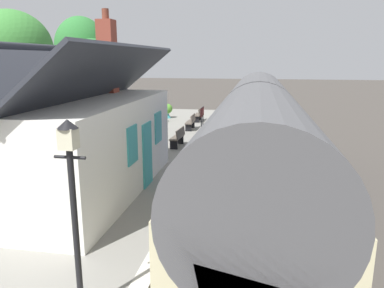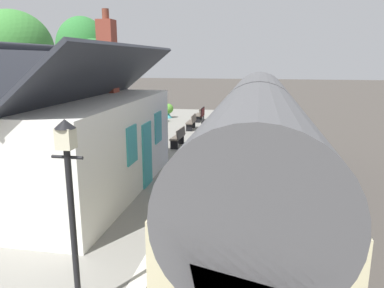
{
  "view_description": "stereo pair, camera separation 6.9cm",
  "coord_description": "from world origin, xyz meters",
  "px_view_note": "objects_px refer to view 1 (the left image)",
  "views": [
    {
      "loc": [
        -13.75,
        -0.84,
        5.02
      ],
      "look_at": [
        -0.61,
        1.5,
        1.89
      ],
      "focal_mm": 34.35,
      "sensor_mm": 36.0,
      "label": 1
    },
    {
      "loc": [
        -13.74,
        -0.91,
        5.02
      ],
      "look_at": [
        -0.61,
        1.5,
        1.89
      ],
      "focal_mm": 34.35,
      "sensor_mm": 36.0,
      "label": 2
    }
  ],
  "objects_px": {
    "train": "(257,145)",
    "tree_far_left": "(93,65)",
    "bench_by_lamp": "(199,114)",
    "planter_bench_left": "(159,115)",
    "planter_bench_right": "(210,127)",
    "station_building": "(82,142)",
    "bench_near_building": "(191,122)",
    "planter_edge_far": "(167,110)",
    "tree_mid_background": "(13,50)",
    "bench_mid_platform": "(178,137)",
    "tree_behind_building": "(81,47)",
    "lamp_post_platform": "(72,181)",
    "station_sign_board": "(202,115)"
  },
  "relations": [
    {
      "from": "station_building",
      "to": "planter_edge_far",
      "type": "xyz_separation_m",
      "value": [
        14.66,
        0.9,
        -1.04
      ]
    },
    {
      "from": "station_building",
      "to": "bench_near_building",
      "type": "bearing_deg",
      "value": -8.04
    },
    {
      "from": "station_building",
      "to": "tree_behind_building",
      "type": "bearing_deg",
      "value": 25.97
    },
    {
      "from": "train",
      "to": "station_sign_board",
      "type": "distance_m",
      "value": 7.74
    },
    {
      "from": "planter_bench_right",
      "to": "station_building",
      "type": "bearing_deg",
      "value": 163.23
    },
    {
      "from": "train",
      "to": "tree_mid_background",
      "type": "distance_m",
      "value": 11.72
    },
    {
      "from": "planter_bench_left",
      "to": "station_sign_board",
      "type": "distance_m",
      "value": 5.29
    },
    {
      "from": "station_sign_board",
      "to": "tree_far_left",
      "type": "bearing_deg",
      "value": 55.86
    },
    {
      "from": "bench_mid_platform",
      "to": "tree_behind_building",
      "type": "xyz_separation_m",
      "value": [
        11.03,
        10.14,
        4.5
      ]
    },
    {
      "from": "station_building",
      "to": "bench_by_lamp",
      "type": "relative_size",
      "value": 5.71
    },
    {
      "from": "train",
      "to": "tree_mid_background",
      "type": "relative_size",
      "value": 2.27
    },
    {
      "from": "planter_bench_right",
      "to": "tree_behind_building",
      "type": "distance_m",
      "value": 14.58
    },
    {
      "from": "station_sign_board",
      "to": "tree_far_left",
      "type": "distance_m",
      "value": 10.96
    },
    {
      "from": "planter_edge_far",
      "to": "tree_behind_building",
      "type": "bearing_deg",
      "value": 70.11
    },
    {
      "from": "planter_bench_left",
      "to": "lamp_post_platform",
      "type": "bearing_deg",
      "value": -168.94
    },
    {
      "from": "planter_edge_far",
      "to": "tree_far_left",
      "type": "xyz_separation_m",
      "value": [
        0.25,
        5.51,
        3.07
      ]
    },
    {
      "from": "lamp_post_platform",
      "to": "tree_far_left",
      "type": "xyz_separation_m",
      "value": [
        20.36,
        8.99,
        1.32
      ]
    },
    {
      "from": "train",
      "to": "tree_far_left",
      "type": "distance_m",
      "value": 17.82
    },
    {
      "from": "bench_by_lamp",
      "to": "lamp_post_platform",
      "type": "bearing_deg",
      "value": -176.74
    },
    {
      "from": "planter_bench_right",
      "to": "lamp_post_platform",
      "type": "bearing_deg",
      "value": 179.06
    },
    {
      "from": "tree_behind_building",
      "to": "bench_mid_platform",
      "type": "bearing_deg",
      "value": -137.41
    },
    {
      "from": "lamp_post_platform",
      "to": "planter_edge_far",
      "type": "bearing_deg",
      "value": 9.82
    },
    {
      "from": "station_building",
      "to": "planter_bench_right",
      "type": "relative_size",
      "value": 9.31
    },
    {
      "from": "bench_by_lamp",
      "to": "station_sign_board",
      "type": "height_order",
      "value": "station_sign_board"
    },
    {
      "from": "planter_edge_far",
      "to": "planter_bench_right",
      "type": "bearing_deg",
      "value": -144.89
    },
    {
      "from": "bench_by_lamp",
      "to": "planter_bench_left",
      "type": "height_order",
      "value": "planter_bench_left"
    },
    {
      "from": "train",
      "to": "planter_edge_far",
      "type": "height_order",
      "value": "train"
    },
    {
      "from": "bench_near_building",
      "to": "tree_behind_building",
      "type": "xyz_separation_m",
      "value": [
        6.7,
        9.99,
        4.5
      ]
    },
    {
      "from": "bench_by_lamp",
      "to": "planter_bench_right",
      "type": "relative_size",
      "value": 1.63
    },
    {
      "from": "planter_edge_far",
      "to": "planter_bench_right",
      "type": "distance_m",
      "value": 6.47
    },
    {
      "from": "tree_mid_background",
      "to": "planter_bench_left",
      "type": "bearing_deg",
      "value": -29.07
    },
    {
      "from": "planter_edge_far",
      "to": "planter_bench_right",
      "type": "height_order",
      "value": "planter_edge_far"
    },
    {
      "from": "planter_edge_far",
      "to": "tree_mid_background",
      "type": "height_order",
      "value": "tree_mid_background"
    },
    {
      "from": "planter_edge_far",
      "to": "station_sign_board",
      "type": "distance_m",
      "value": 6.68
    },
    {
      "from": "tree_far_left",
      "to": "tree_behind_building",
      "type": "bearing_deg",
      "value": 39.68
    },
    {
      "from": "planter_bench_right",
      "to": "lamp_post_platform",
      "type": "distance_m",
      "value": 14.93
    },
    {
      "from": "station_building",
      "to": "planter_bench_right",
      "type": "distance_m",
      "value": 9.84
    },
    {
      "from": "planter_bench_right",
      "to": "bench_mid_platform",
      "type": "bearing_deg",
      "value": 158.96
    },
    {
      "from": "planter_bench_left",
      "to": "tree_mid_background",
      "type": "distance_m",
      "value": 10.06
    },
    {
      "from": "tree_mid_background",
      "to": "tree_behind_building",
      "type": "bearing_deg",
      "value": 13.34
    },
    {
      "from": "bench_mid_platform",
      "to": "tree_far_left",
      "type": "xyz_separation_m",
      "value": [
        8.55,
        8.08,
        3.15
      ]
    },
    {
      "from": "station_building",
      "to": "tree_behind_building",
      "type": "relative_size",
      "value": 0.98
    },
    {
      "from": "bench_by_lamp",
      "to": "tree_mid_background",
      "type": "xyz_separation_m",
      "value": [
        -8.89,
        6.98,
        4.01
      ]
    },
    {
      "from": "train",
      "to": "lamp_post_platform",
      "type": "bearing_deg",
      "value": 158.77
    },
    {
      "from": "planter_bench_right",
      "to": "train",
      "type": "bearing_deg",
      "value": -161.47
    },
    {
      "from": "bench_mid_platform",
      "to": "station_sign_board",
      "type": "height_order",
      "value": "station_sign_board"
    },
    {
      "from": "station_building",
      "to": "bench_near_building",
      "type": "xyz_separation_m",
      "value": [
        10.7,
        -1.51,
        -1.12
      ]
    },
    {
      "from": "bench_mid_platform",
      "to": "planter_bench_right",
      "type": "distance_m",
      "value": 3.22
    },
    {
      "from": "planter_bench_left",
      "to": "tree_far_left",
      "type": "xyz_separation_m",
      "value": [
        2.04,
        5.41,
        3.12
      ]
    },
    {
      "from": "planter_bench_right",
      "to": "station_sign_board",
      "type": "height_order",
      "value": "station_sign_board"
    }
  ]
}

